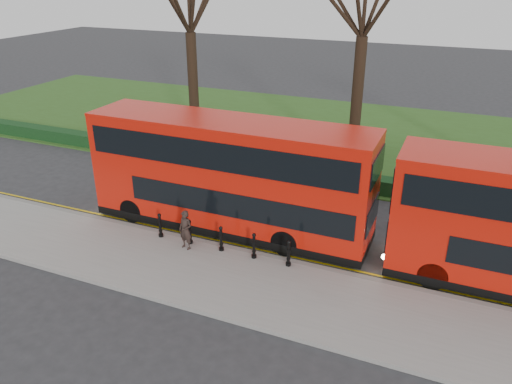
% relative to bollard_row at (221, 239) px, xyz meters
% --- Properties ---
extents(ground, '(120.00, 120.00, 0.00)m').
position_rel_bollard_row_xyz_m(ground, '(0.51, 1.35, -0.65)').
color(ground, '#28282B').
rests_on(ground, ground).
extents(pavement, '(60.00, 4.00, 0.15)m').
position_rel_bollard_row_xyz_m(pavement, '(0.51, -1.65, -0.57)').
color(pavement, gray).
rests_on(pavement, ground).
extents(kerb, '(60.00, 0.25, 0.16)m').
position_rel_bollard_row_xyz_m(kerb, '(0.51, 0.35, -0.57)').
color(kerb, slate).
rests_on(kerb, ground).
extents(grass_verge, '(60.00, 18.00, 0.06)m').
position_rel_bollard_row_xyz_m(grass_verge, '(0.51, 16.35, -0.62)').
color(grass_verge, '#2E511B').
rests_on(grass_verge, ground).
extents(hedge, '(60.00, 0.90, 0.80)m').
position_rel_bollard_row_xyz_m(hedge, '(0.51, 8.15, -0.25)').
color(hedge, black).
rests_on(hedge, ground).
extents(yellow_line_outer, '(60.00, 0.10, 0.01)m').
position_rel_bollard_row_xyz_m(yellow_line_outer, '(0.51, 0.65, -0.64)').
color(yellow_line_outer, yellow).
rests_on(yellow_line_outer, ground).
extents(yellow_line_inner, '(60.00, 0.10, 0.01)m').
position_rel_bollard_row_xyz_m(yellow_line_inner, '(0.51, 0.85, -0.64)').
color(yellow_line_inner, yellow).
rests_on(yellow_line_inner, ground).
extents(bollard_row, '(5.70, 0.15, 1.00)m').
position_rel_bollard_row_xyz_m(bollard_row, '(0.00, 0.00, 0.00)').
color(bollard_row, black).
rests_on(bollard_row, pavement).
extents(bus_lead, '(11.91, 2.73, 4.74)m').
position_rel_bollard_row_xyz_m(bus_lead, '(-0.62, 2.10, 1.74)').
color(bus_lead, red).
rests_on(bus_lead, ground).
extents(pedestrian, '(0.65, 0.50, 1.61)m').
position_rel_bollard_row_xyz_m(pedestrian, '(-1.34, -0.39, 0.30)').
color(pedestrian, '#2D201C').
rests_on(pedestrian, pavement).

